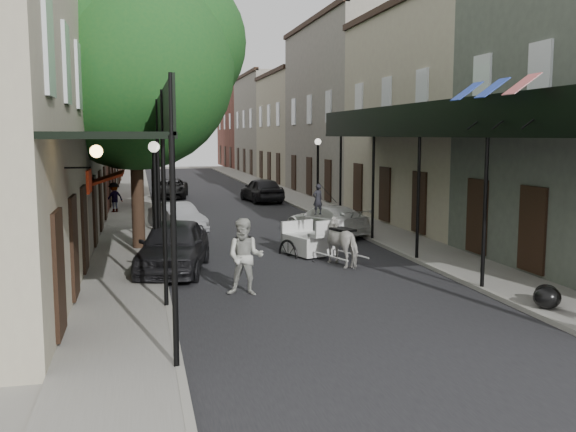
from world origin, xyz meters
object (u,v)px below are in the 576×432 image
car_left_mid (177,218)px  tree_far (142,101)px  tree_near (146,61)px  horse (344,242)px  pedestrian_sidewalk_left (114,197)px  lamppost_left (155,204)px  car_left_near (174,246)px  lamppost_right_far (318,175)px  car_right_far (262,190)px  car_left_far (171,188)px  carriage (304,226)px  pedestrian_walking (245,257)px  car_right_near (327,220)px

car_left_mid → tree_far: bearing=78.5°
tree_near → horse: (5.78, -4.18, -5.76)m
pedestrian_sidewalk_left → lamppost_left: bearing=65.1°
lamppost_left → car_left_near: size_ratio=0.82×
lamppost_right_far → horse: lamppost_right_far is taller
tree_far → car_right_far: 8.58m
pedestrian_sidewalk_left → car_left_far: size_ratio=0.34×
car_left_near → car_left_mid: size_ratio=1.22×
horse → carriage: size_ratio=0.71×
car_left_mid → lamppost_left: bearing=-115.8°
car_left_mid → horse: bearing=-78.2°
car_left_near → tree_far: bearing=103.8°
pedestrian_walking → car_left_far: 25.85m
tree_far → car_right_near: bearing=-60.1°
tree_near → car_right_far: size_ratio=2.22×
lamppost_left → car_left_mid: bearing=82.5°
lamppost_left → car_left_mid: lamppost_left is taller
horse → car_left_mid: (-4.62, 8.00, -0.12)m
carriage → car_left_far: size_ratio=0.55×
car_left_near → lamppost_right_far: bearing=68.6°
car_left_mid → car_left_near: bearing=-112.4°
tree_far → car_right_near: size_ratio=2.07×
lamppost_left → horse: bearing=0.0°
car_right_far → car_right_near: bearing=84.2°
horse → pedestrian_sidewalk_left: 16.60m
car_left_near → car_left_mid: bearing=97.7°
lamppost_left → car_left_far: size_ratio=0.84×
tree_far → car_right_far: bearing=7.1°
tree_far → car_left_near: tree_far is taller
car_right_near → car_right_far: (-0.19, 13.07, 0.14)m
car_left_far → car_right_far: bearing=-29.6°
lamppost_right_far → car_left_near: (-7.70, -11.76, -1.28)m
pedestrian_walking → car_left_far: size_ratio=0.44×
car_left_mid → car_right_near: size_ratio=0.89×
pedestrian_walking → car_right_near: bearing=81.4°
tree_near → lamppost_right_far: (8.30, 7.82, -4.44)m
car_left_far → car_left_mid: bearing=-85.1°
lamppost_left → horse: (5.68, 0.00, -1.32)m
car_left_near → car_left_far: car_left_near is taller
tree_far → lamppost_left: bearing=-89.5°
pedestrian_walking → pedestrian_sidewalk_left: (-3.80, 17.87, -0.11)m
lamppost_left → pedestrian_walking: 3.82m
pedestrian_sidewalk_left → car_left_mid: bearing=80.5°
lamppost_right_far → carriage: 10.43m
tree_far → lamppost_right_far: tree_far is taller
car_right_near → car_left_mid: bearing=-39.0°
lamppost_left → horse: 5.83m
car_right_far → tree_far: bearing=0.5°
carriage → car_left_mid: 7.03m
pedestrian_sidewalk_left → car_left_mid: 7.41m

